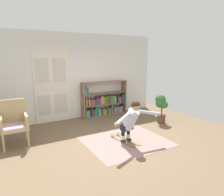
{
  "coord_description": "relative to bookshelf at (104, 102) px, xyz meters",
  "views": [
    {
      "loc": [
        -2.55,
        -4.1,
        2.12
      ],
      "look_at": [
        0.11,
        0.47,
        1.05
      ],
      "focal_mm": 32.89,
      "sensor_mm": 36.0,
      "label": 1
    }
  ],
  "objects": [
    {
      "name": "ground_plane",
      "position": [
        -0.87,
        -2.39,
        -0.47
      ],
      "size": [
        7.2,
        7.2,
        0.0
      ],
      "primitive_type": "plane",
      "color": "brown"
    },
    {
      "name": "person_skier",
      "position": [
        -0.63,
        -2.61,
        0.18
      ],
      "size": [
        1.46,
        0.71,
        1.05
      ],
      "color": "white",
      "rests_on": "skis_pair"
    },
    {
      "name": "double_door",
      "position": [
        -1.81,
        0.15,
        0.76
      ],
      "size": [
        1.22,
        0.05,
        2.45
      ],
      "color": "silver",
      "rests_on": "ground"
    },
    {
      "name": "wicker_chair",
      "position": [
        -3.1,
        -1.23,
        0.11
      ],
      "size": [
        0.61,
        0.61,
        1.1
      ],
      "color": "tan",
      "rests_on": "ground"
    },
    {
      "name": "rug",
      "position": [
        -0.65,
        -2.42,
        -0.47
      ],
      "size": [
        2.02,
        1.76,
        0.01
      ],
      "primitive_type": "cube",
      "color": "gray",
      "rests_on": "ground"
    },
    {
      "name": "potted_plant",
      "position": [
        1.18,
        -1.73,
        0.1
      ],
      "size": [
        0.36,
        0.4,
        0.94
      ],
      "color": "brown",
      "rests_on": "ground"
    },
    {
      "name": "back_wall",
      "position": [
        -0.87,
        0.21,
        0.98
      ],
      "size": [
        6.0,
        0.1,
        2.9
      ],
      "primitive_type": "cube",
      "color": "silver",
      "rests_on": "ground"
    },
    {
      "name": "bookshelf",
      "position": [
        0.0,
        0.0,
        0.0
      ],
      "size": [
        1.74,
        0.3,
        1.24
      ],
      "color": "#845E48",
      "rests_on": "ground"
    },
    {
      "name": "skis_pair",
      "position": [
        -0.66,
        -2.39,
        -0.45
      ],
      "size": [
        0.37,
        0.92,
        0.07
      ],
      "color": "brown",
      "rests_on": "rug"
    }
  ]
}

